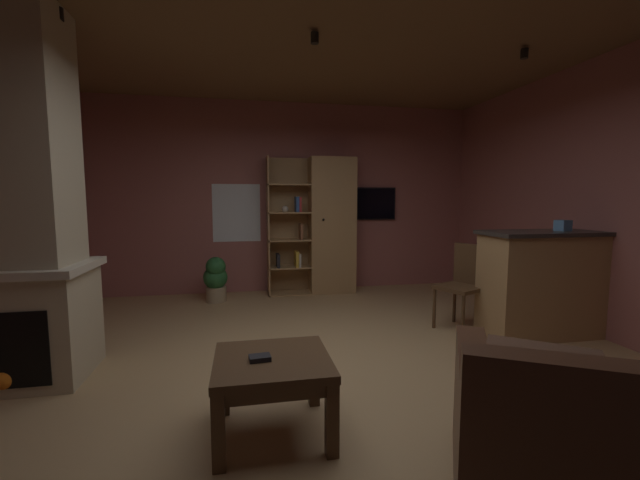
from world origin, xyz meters
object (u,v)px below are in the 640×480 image
Objects in this scene: bookshelf_cabinet at (326,226)px; stone_fireplace at (17,215)px; tissue_box at (563,225)px; dining_chair at (464,280)px; potted_floor_plant at (216,278)px; wall_mounted_tv at (368,204)px; kitchen_bar_counter at (551,283)px; table_book_0 at (260,358)px; coffee_table at (272,372)px.

stone_fireplace is at bearing -139.98° from bookshelf_cabinet.
tissue_box is at bearing 1.19° from stone_fireplace.
bookshelf_cabinet reaches higher than dining_chair.
tissue_box is at bearing -29.66° from potted_floor_plant.
stone_fireplace reaches higher than wall_mounted_tv.
kitchen_bar_counter is 4.06m from potted_floor_plant.
bookshelf_cabinet is at bearing -163.78° from wall_mounted_tv.
table_book_0 is at bearing -107.76° from bookshelf_cabinet.
bookshelf_cabinet is 3.07m from tissue_box.
tissue_box is 0.18× the size of coffee_table.
table_book_0 is (-3.13, -1.23, -0.66)m from tissue_box.
kitchen_bar_counter is 3.28m from table_book_0.
coffee_table is (-3.05, -1.20, -0.76)m from tissue_box.
stone_fireplace is 4.50m from wall_mounted_tv.
stone_fireplace is 1.41× the size of bookshelf_cabinet.
table_book_0 is (1.76, -1.12, -0.81)m from stone_fireplace.
dining_chair is 3.21m from potted_floor_plant.
dining_chair is (2.27, 1.60, 0.04)m from table_book_0.
dining_chair is (-0.77, 0.36, -0.02)m from kitchen_bar_counter.
stone_fireplace is 4.86m from kitchen_bar_counter.
coffee_table is 5.51× the size of table_book_0.
table_book_0 reaches higher than coffee_table.
stone_fireplace is 2.24m from table_book_0.
stone_fireplace is 3.81m from bookshelf_cabinet.
tissue_box is 0.19× the size of potted_floor_plant.
wall_mounted_tv reaches higher than table_book_0.
potted_floor_plant is at bearing -169.74° from bookshelf_cabinet.
bookshelf_cabinet is 3.03m from kitchen_bar_counter.
stone_fireplace reaches higher than table_book_0.
stone_fireplace reaches higher than tissue_box.
kitchen_bar_counter is at bearing -25.22° from dining_chair.
potted_floor_plant is (-0.47, 3.27, -0.16)m from table_book_0.
table_book_0 is (-0.07, -0.02, 0.10)m from coffee_table.
kitchen_bar_counter is 3.21m from coffee_table.
bookshelf_cabinet reaches higher than coffee_table.
coffee_table is 0.76× the size of wall_mounted_tv.
coffee_table is (1.84, -1.10, -0.91)m from stone_fireplace.
table_book_0 is (-1.14, -3.56, -0.52)m from bookshelf_cabinet.
kitchen_bar_counter is 0.60m from tissue_box.
stone_fireplace reaches higher than coffee_table.
dining_chair is at bearing 6.76° from stone_fireplace.
kitchen_bar_counter is at bearing -65.21° from wall_mounted_tv.
coffee_table is (-1.07, -3.54, -0.62)m from bookshelf_cabinet.
wall_mounted_tv is (-1.17, 2.53, 0.79)m from kitchen_bar_counter.
bookshelf_cabinet is 2.24× the size of wall_mounted_tv.
dining_chair is 2.35m from wall_mounted_tv.
coffee_table is 2.71m from dining_chair.
stone_fireplace is 23.03× the size of table_book_0.
bookshelf_cabinet is 3.23× the size of potted_floor_plant.
tissue_box is (0.09, -0.02, 0.60)m from kitchen_bar_counter.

